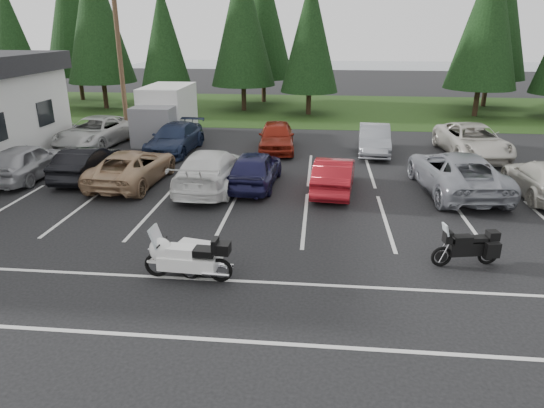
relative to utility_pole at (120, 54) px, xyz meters
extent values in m
plane|color=black|center=(10.00, -12.00, -4.70)|extent=(120.00, 120.00, 0.00)
cube|color=#1F3711|center=(10.00, 12.00, -4.69)|extent=(80.00, 16.00, 0.01)
cube|color=slate|center=(14.00, 43.00, -4.70)|extent=(70.00, 50.00, 0.02)
cylinder|color=#473321|center=(0.00, 0.00, -0.20)|extent=(0.26, 0.26, 9.00)
cube|color=silver|center=(10.00, -10.00, -4.69)|extent=(32.00, 16.00, 0.01)
cylinder|color=#332316|center=(-12.00, 9.20, -3.62)|extent=(0.36, 0.36, 2.16)
cone|color=black|center=(-12.00, 9.20, 0.70)|extent=(3.96, 3.96, 7.65)
cylinder|color=#332316|center=(-6.00, 10.80, -3.31)|extent=(0.36, 0.36, 2.78)
cone|color=black|center=(-6.00, 10.80, 2.26)|extent=(5.10, 5.10, 9.86)
cylinder|color=#332316|center=(-0.50, 9.40, -3.64)|extent=(0.36, 0.36, 2.11)
cone|color=black|center=(-0.50, 9.40, 0.58)|extent=(3.87, 3.87, 7.48)
cylinder|color=#332316|center=(5.00, 10.90, -3.39)|extent=(0.36, 0.36, 2.62)
cone|color=black|center=(5.00, 10.90, 1.84)|extent=(4.80, 4.80, 9.27)
cylinder|color=#332316|center=(10.00, 9.60, -3.57)|extent=(0.36, 0.36, 2.26)
cone|color=black|center=(10.00, 9.60, 0.94)|extent=(4.14, 4.14, 7.99)
cylinder|color=#332316|center=(22.00, 10.10, -3.35)|extent=(0.36, 0.36, 2.69)
cone|color=black|center=(22.00, 10.10, 2.02)|extent=(4.93, 4.93, 9.52)
cylinder|color=#332316|center=(-10.00, 15.00, -3.26)|extent=(0.36, 0.36, 2.88)
cone|color=black|center=(-10.00, 15.00, 2.50)|extent=(5.28, 5.28, 10.20)
cylinder|color=#332316|center=(6.00, 15.50, -3.34)|extent=(0.36, 0.36, 2.71)
cone|color=black|center=(6.00, 15.50, 2.08)|extent=(4.97, 4.97, 9.61)
cylinder|color=#332316|center=(24.00, 14.80, -3.20)|extent=(0.36, 0.36, 3.00)
cone|color=black|center=(24.00, 14.80, 2.80)|extent=(5.50, 5.50, 10.62)
imported|color=#A0A0A4|center=(-1.43, -7.64, -3.93)|extent=(1.83, 4.50, 1.53)
imported|color=black|center=(1.09, -7.31, -4.00)|extent=(1.48, 4.21, 1.39)
imported|color=tan|center=(3.29, -7.80, -4.00)|extent=(2.61, 5.17, 1.40)
imported|color=white|center=(6.64, -8.10, -3.92)|extent=(2.35, 5.44, 1.56)
imported|color=#1A1940|center=(8.34, -7.68, -3.96)|extent=(1.99, 4.44, 1.48)
imported|color=maroon|center=(11.51, -8.04, -4.01)|extent=(1.85, 4.27, 1.37)
imported|color=gray|center=(16.24, -7.59, -3.90)|extent=(3.20, 5.99, 1.60)
imported|color=beige|center=(19.42, -7.86, -4.01)|extent=(2.03, 4.80, 1.38)
imported|color=beige|center=(-1.16, -1.56, -3.93)|extent=(3.08, 5.76, 1.54)
imported|color=#192440|center=(3.50, -2.47, -3.98)|extent=(2.33, 5.07, 1.44)
imported|color=maroon|center=(8.67, -1.65, -3.94)|extent=(2.11, 4.56, 1.51)
imported|color=gray|center=(13.67, -1.68, -3.98)|extent=(1.78, 4.41, 1.43)
imported|color=beige|center=(18.49, -1.73, -3.92)|extent=(3.02, 5.78, 1.55)
camera|label=1|loc=(10.91, -26.33, 1.47)|focal=32.00mm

